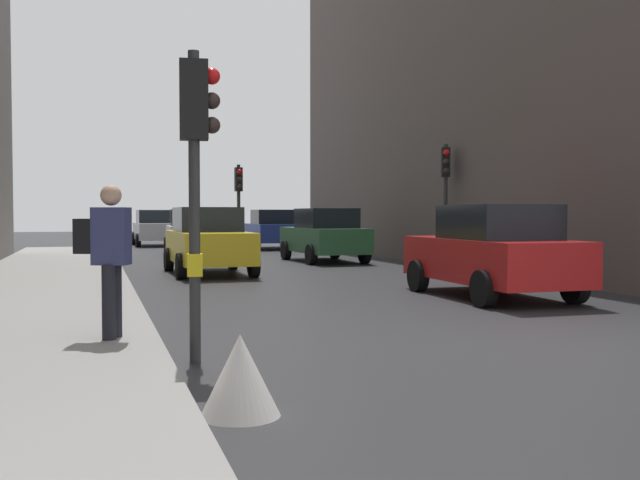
{
  "coord_description": "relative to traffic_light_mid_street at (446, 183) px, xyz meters",
  "views": [
    {
      "loc": [
        -5.36,
        -7.43,
        1.6
      ],
      "look_at": [
        -0.75,
        7.52,
        1.03
      ],
      "focal_mm": 41.35,
      "sensor_mm": 36.0,
      "label": 1
    }
  ],
  "objects": [
    {
      "name": "car_blue_van",
      "position": [
        -1.97,
        13.35,
        -1.6
      ],
      "size": [
        2.1,
        4.24,
        1.76
      ],
      "color": "navy",
      "rests_on": "ground"
    },
    {
      "name": "car_yellow_taxi",
      "position": [
        -6.76,
        0.32,
        -1.6
      ],
      "size": [
        2.07,
        4.22,
        1.76
      ],
      "color": "yellow",
      "rests_on": "ground"
    },
    {
      "name": "ground_plane",
      "position": [
        -4.31,
        -11.71,
        -2.47
      ],
      "size": [
        120.0,
        120.0,
        0.0
      ],
      "primitive_type": "plane",
      "color": "#28282B"
    },
    {
      "name": "building_facade_right",
      "position": [
        6.31,
        1.92,
        3.67
      ],
      "size": [
        12.0,
        25.79,
        12.29
      ],
      "primitive_type": "cube",
      "color": "#5B514C",
      "rests_on": "ground"
    },
    {
      "name": "car_red_sedan",
      "position": [
        -2.43,
        -6.78,
        -1.6
      ],
      "size": [
        2.05,
        4.21,
        1.76
      ],
      "color": "red",
      "rests_on": "ground"
    },
    {
      "name": "traffic_light_near_left",
      "position": [
        -8.61,
        -11.24,
        -0.18
      ],
      "size": [
        0.44,
        0.27,
        3.32
      ],
      "color": "#2D2D2D",
      "rests_on": "ground"
    },
    {
      "name": "car_silver_hatchback",
      "position": [
        -6.78,
        17.97,
        -1.6
      ],
      "size": [
        2.09,
        4.24,
        1.76
      ],
      "color": "#BCBCC1",
      "rests_on": "ground"
    },
    {
      "name": "car_white_compact",
      "position": [
        -6.03,
        9.5,
        -1.6
      ],
      "size": [
        2.2,
        4.29,
        1.76
      ],
      "color": "silver",
      "rests_on": "ground"
    },
    {
      "name": "traffic_light_mid_street",
      "position": [
        0.0,
        0.0,
        0.0
      ],
      "size": [
        0.33,
        0.45,
        3.58
      ],
      "color": "#2D2D2D",
      "rests_on": "ground"
    },
    {
      "name": "warning_sign_triangle",
      "position": [
        -8.58,
        -13.44,
        -2.15
      ],
      "size": [
        0.64,
        0.64,
        0.65
      ],
      "primitive_type": "cone",
      "color": "silver",
      "rests_on": "ground"
    },
    {
      "name": "traffic_light_far_median",
      "position": [
        -4.76,
        6.52,
        -0.19
      ],
      "size": [
        0.25,
        0.43,
        3.31
      ],
      "color": "#2D2D2D",
      "rests_on": "ground"
    },
    {
      "name": "pedestrian_with_grey_backpack",
      "position": [
        -9.52,
        -10.33,
        -1.31
      ],
      "size": [
        0.66,
        0.46,
        1.77
      ],
      "color": "black",
      "rests_on": "sidewalk_kerb"
    },
    {
      "name": "sidewalk_kerb",
      "position": [
        -10.67,
        -5.71,
        -2.39
      ],
      "size": [
        3.46,
        40.0,
        0.16
      ],
      "primitive_type": "cube",
      "color": "gray",
      "rests_on": "ground"
    },
    {
      "name": "car_green_estate",
      "position": [
        -2.36,
        4.09,
        -1.6
      ],
      "size": [
        2.16,
        4.27,
        1.76
      ],
      "color": "#2D6038",
      "rests_on": "ground"
    }
  ]
}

